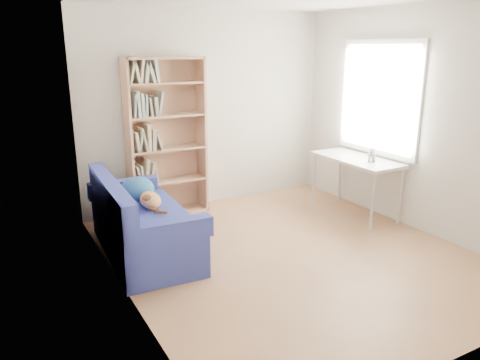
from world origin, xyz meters
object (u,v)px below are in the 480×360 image
object	(u,v)px
bookshelf	(167,145)
desk	(356,164)
sofa	(141,224)
pen_cup	(372,157)

from	to	relation	value
bookshelf	desk	world-z (taller)	bookshelf
sofa	pen_cup	bearing A→B (deg)	-5.80
bookshelf	pen_cup	xyz separation A→B (m)	(2.13, -1.44, -0.11)
sofa	pen_cup	size ratio (longest dim) A/B	9.68
bookshelf	desk	xyz separation A→B (m)	(2.12, -1.19, -0.25)
sofa	bookshelf	size ratio (longest dim) A/B	0.86
bookshelf	pen_cup	world-z (taller)	bookshelf
sofa	desk	distance (m)	2.84
sofa	bookshelf	bearing A→B (deg)	58.35
pen_cup	bookshelf	bearing A→B (deg)	145.90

